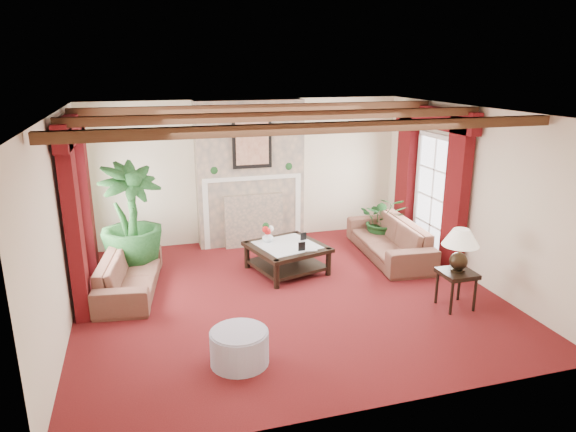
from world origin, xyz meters
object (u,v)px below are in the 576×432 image
object	(u,v)px
potted_palm	(133,242)
coffee_table	(287,258)
side_table	(456,289)
sofa_right	(389,233)
ottoman	(239,347)
sofa_left	(129,268)

from	to	relation	value
potted_palm	coffee_table	distance (m)	2.55
potted_palm	side_table	distance (m)	5.09
sofa_right	potted_palm	size ratio (longest dim) A/B	1.08
potted_palm	coffee_table	world-z (taller)	potted_palm
sofa_right	ottoman	world-z (taller)	sofa_right
sofa_right	potted_palm	bearing A→B (deg)	-92.89
coffee_table	ottoman	xyz separation A→B (m)	(-1.28, -2.47, -0.03)
sofa_left	potted_palm	size ratio (longest dim) A/B	0.97
sofa_right	potted_palm	xyz separation A→B (m)	(-4.37, 0.56, 0.08)
sofa_left	side_table	world-z (taller)	sofa_left
sofa_left	coffee_table	bearing A→B (deg)	-79.86
coffee_table	potted_palm	bearing A→B (deg)	147.57
ottoman	potted_palm	bearing A→B (deg)	109.59
sofa_right	side_table	distance (m)	2.10
sofa_left	potted_palm	distance (m)	0.83
ottoman	sofa_left	bearing A→B (deg)	116.83
potted_palm	coffee_table	xyz separation A→B (m)	(2.42, -0.73, -0.28)
sofa_right	sofa_left	bearing A→B (deg)	-82.30
side_table	ottoman	distance (m)	3.25
potted_palm	sofa_right	bearing A→B (deg)	-7.33
coffee_table	sofa_right	bearing A→B (deg)	-10.53
side_table	ottoman	bearing A→B (deg)	-170.27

